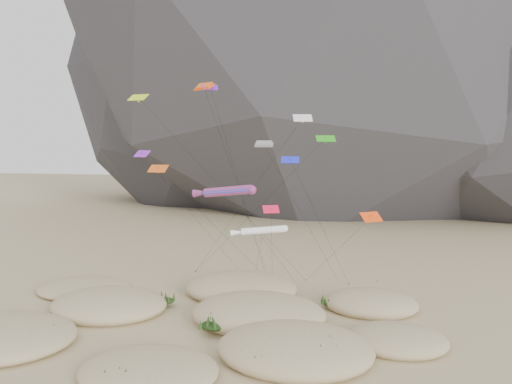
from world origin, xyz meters
TOP-DOWN VIEW (x-y plane):
  - ground at (0.00, 0.00)m, footprint 500.00×500.00m
  - dunes at (-2.39, 3.71)m, footprint 49.58×34.88m
  - dune_grass at (-1.51, 3.71)m, footprint 41.18×31.51m
  - kite_stakes at (2.33, 23.20)m, footprint 26.43×2.52m
  - rainbow_tube_kite at (-1.73, 10.45)m, footprint 10.74×12.07m
  - white_tube_kite at (2.72, 9.23)m, footprint 6.74×13.21m
  - orange_parafoil at (-5.15, 13.19)m, footprint 6.28×14.71m
  - multi_parafoil at (2.42, 12.93)m, footprint 9.48×10.89m
  - delta_kites at (0.44, 10.75)m, footprint 30.80×20.53m

SIDE VIEW (x-z plane):
  - ground at x=0.00m, z-range 0.00..0.00m
  - kite_stakes at x=2.33m, z-range 0.00..0.30m
  - dunes at x=-2.39m, z-range -1.09..2.45m
  - dune_grass at x=-1.51m, z-range 0.05..1.64m
  - white_tube_kite at x=2.72m, z-range 4.27..14.13m
  - rainbow_tube_kite at x=-1.73m, z-range 6.29..20.64m
  - delta_kites at x=0.44m, z-range 4.62..30.74m
  - multi_parafoil at x=2.42m, z-range 9.02..28.42m
  - orange_parafoil at x=-5.15m, z-range 12.41..38.85m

